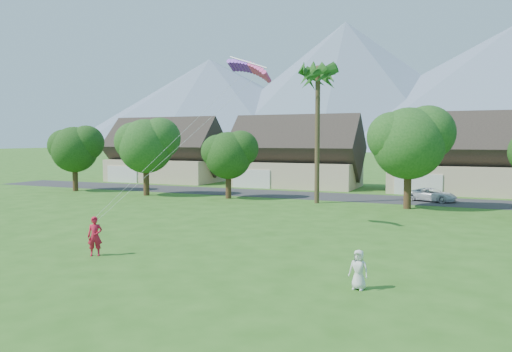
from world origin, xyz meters
The scene contains 10 objects.
ground centered at (0.00, 0.00, 0.00)m, with size 500.00×500.00×0.00m, color #2D6019.
street centered at (0.00, 34.00, 0.01)m, with size 90.00×7.00×0.01m, color #2D2D30.
kite_flyer centered at (-6.27, 4.24, 0.99)m, with size 0.72×0.47×1.98m, color red.
watcher centered at (6.99, 3.91, 0.78)m, with size 0.76×0.50×1.56m, color silver.
parked_car centered at (7.53, 34.00, 0.62)m, with size 2.05×4.45×1.24m, color white.
mountain_ridge centered at (10.40, 260.00, 29.07)m, with size 540.00×240.00×70.00m.
houses_row centered at (0.49, 42.99, 3.44)m, with size 72.75×8.19×8.86m.
tree_row centered at (-1.14, 27.92, 4.89)m, with size 62.27×6.67×8.45m.
fan_palm centered at (-2.00, 28.50, 11.80)m, with size 3.00×3.00×13.80m.
parafoil_kite centered at (-2.08, 13.94, 10.32)m, with size 3.11×1.21×0.50m.
Camera 1 is at (10.91, -15.09, 5.84)m, focal length 35.00 mm.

